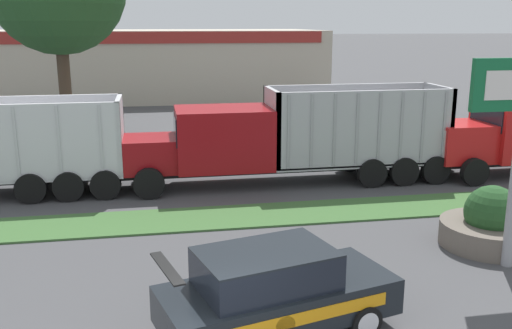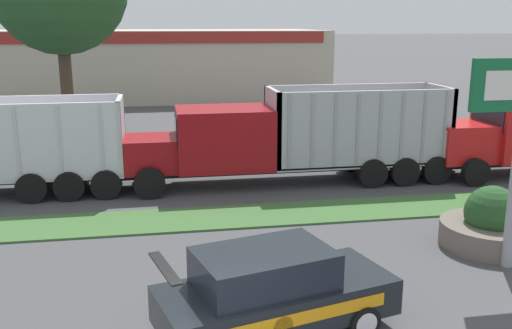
{
  "view_description": "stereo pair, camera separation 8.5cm",
  "coord_description": "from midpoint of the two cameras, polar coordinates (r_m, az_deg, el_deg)",
  "views": [
    {
      "loc": [
        -1.17,
        -7.18,
        5.75
      ],
      "look_at": [
        1.63,
        8.28,
        1.85
      ],
      "focal_mm": 40.0,
      "sensor_mm": 36.0,
      "label": 1
    },
    {
      "loc": [
        -1.08,
        -7.2,
        5.75
      ],
      "look_at": [
        1.63,
        8.28,
        1.85
      ],
      "focal_mm": 40.0,
      "sensor_mm": 36.0,
      "label": 2
    }
  ],
  "objects": [
    {
      "name": "grass_verge",
      "position": [
        17.31,
        -5.7,
        -5.42
      ],
      "size": [
        120.0,
        2.12,
        0.06
      ],
      "primitive_type": "cube",
      "color": "#3D6633",
      "rests_on": "ground_plane"
    },
    {
      "name": "centre_line_4",
      "position": [
        22.31,
        -17.12,
        -1.61
      ],
      "size": [
        2.4,
        0.14,
        0.01
      ],
      "primitive_type": "cube",
      "color": "yellow",
      "rests_on": "ground_plane"
    },
    {
      "name": "centre_line_5",
      "position": [
        22.26,
        -3.21,
        -1.03
      ],
      "size": [
        2.4,
        0.14,
        0.01
      ],
      "primitive_type": "cube",
      "color": "yellow",
      "rests_on": "ground_plane"
    },
    {
      "name": "centre_line_6",
      "position": [
        23.49,
        9.99,
        -0.43
      ],
      "size": [
        2.4,
        0.14,
        0.01
      ],
      "primitive_type": "cube",
      "color": "yellow",
      "rests_on": "ground_plane"
    },
    {
      "name": "centre_line_7",
      "position": [
        25.8,
        21.34,
        0.11
      ],
      "size": [
        2.4,
        0.14,
        0.01
      ],
      "primitive_type": "cube",
      "color": "yellow",
      "rests_on": "ground_plane"
    },
    {
      "name": "dump_truck_lead",
      "position": [
        20.68,
        0.87,
        2.26
      ],
      "size": [
        11.99,
        2.66,
        3.48
      ],
      "color": "black",
      "rests_on": "ground_plane"
    },
    {
      "name": "rally_car",
      "position": [
        10.93,
        1.91,
        -12.54
      ],
      "size": [
        4.78,
        2.89,
        1.75
      ],
      "color": "black",
      "rests_on": "ground_plane"
    },
    {
      "name": "stone_planter",
      "position": [
        16.36,
        22.58,
        -5.66
      ],
      "size": [
        2.61,
        2.61,
        1.63
      ],
      "color": "#6B6056",
      "rests_on": "ground_plane"
    },
    {
      "name": "store_building_backdrop",
      "position": [
        47.46,
        -15.51,
        9.66
      ],
      "size": [
        35.13,
        12.1,
        5.22
      ],
      "color": "#BCB29E",
      "rests_on": "ground_plane"
    }
  ]
}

